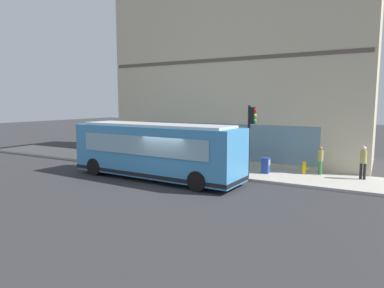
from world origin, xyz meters
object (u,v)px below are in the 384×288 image
object	(u,v)px
city_bus_nearside	(155,151)
newspaper_vending_box	(266,165)
pedestrian_walking_along_curb	(363,160)
traffic_light_near_corner	(251,127)
pedestrian_near_building_entrance	(320,158)
fire_hydrant	(304,168)

from	to	relation	value
city_bus_nearside	newspaper_vending_box	xyz separation A→B (m)	(3.76, -5.13, -0.95)
city_bus_nearside	newspaper_vending_box	world-z (taller)	city_bus_nearside
pedestrian_walking_along_curb	traffic_light_near_corner	bearing A→B (deg)	112.94
city_bus_nearside	newspaper_vending_box	size ratio (longest dim) A/B	11.28
pedestrian_near_building_entrance	pedestrian_walking_along_curb	size ratio (longest dim) A/B	0.90
pedestrian_walking_along_curb	pedestrian_near_building_entrance	bearing A→B (deg)	84.70
traffic_light_near_corner	newspaper_vending_box	distance (m)	2.70
newspaper_vending_box	pedestrian_walking_along_curb	bearing A→B (deg)	-79.29
city_bus_nearside	newspaper_vending_box	bearing A→B (deg)	-53.73
traffic_light_near_corner	pedestrian_near_building_entrance	size ratio (longest dim) A/B	2.44
traffic_light_near_corner	pedestrian_near_building_entrance	bearing A→B (deg)	-52.38
pedestrian_near_building_entrance	newspaper_vending_box	distance (m)	3.06
traffic_light_near_corner	pedestrian_walking_along_curb	bearing A→B (deg)	-67.06
traffic_light_near_corner	pedestrian_near_building_entrance	xyz separation A→B (m)	(2.51, -3.26, -1.82)
pedestrian_near_building_entrance	pedestrian_walking_along_curb	world-z (taller)	pedestrian_walking_along_curb
newspaper_vending_box	pedestrian_near_building_entrance	bearing A→B (deg)	-67.73
pedestrian_walking_along_curb	newspaper_vending_box	xyz separation A→B (m)	(-0.94, 5.00, -0.58)
city_bus_nearside	pedestrian_walking_along_curb	world-z (taller)	city_bus_nearside
traffic_light_near_corner	fire_hydrant	world-z (taller)	traffic_light_near_corner
traffic_light_near_corner	pedestrian_walking_along_curb	world-z (taller)	traffic_light_near_corner
city_bus_nearside	pedestrian_walking_along_curb	distance (m)	11.17
traffic_light_near_corner	pedestrian_near_building_entrance	world-z (taller)	traffic_light_near_corner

